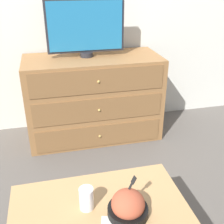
{
  "coord_description": "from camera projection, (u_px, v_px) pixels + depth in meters",
  "views": [
    {
      "loc": [
        -0.39,
        -2.87,
        1.52
      ],
      "look_at": [
        -0.06,
        -1.46,
        0.81
      ],
      "focal_mm": 45.0,
      "sensor_mm": 36.0,
      "label": 1
    }
  ],
  "objects": [
    {
      "name": "dresser",
      "position": [
        94.0,
        98.0,
        2.8
      ],
      "size": [
        1.29,
        0.59,
        0.83
      ],
      "color": "olive",
      "rests_on": "ground_plane"
    },
    {
      "name": "ground_plane",
      "position": [
        88.0,
        120.0,
        3.26
      ],
      "size": [
        12.0,
        12.0,
        0.0
      ],
      "primitive_type": "plane",
      "color": "#56514C"
    },
    {
      "name": "drink_cup",
      "position": [
        87.0,
        200.0,
        1.37
      ],
      "size": [
        0.07,
        0.07,
        0.12
      ],
      "color": "beige",
      "rests_on": "coffee_table"
    },
    {
      "name": "wall_back",
      "position": [
        83.0,
        0.0,
        2.7
      ],
      "size": [
        12.0,
        0.05,
        2.6
      ],
      "color": "silver",
      "rests_on": "ground_plane"
    },
    {
      "name": "tv",
      "position": [
        85.0,
        27.0,
        2.52
      ],
      "size": [
        0.71,
        0.12,
        0.52
      ],
      "color": "#232328",
      "rests_on": "dresser"
    },
    {
      "name": "coffee_table",
      "position": [
        101.0,
        224.0,
        1.39
      ],
      "size": [
        0.88,
        0.6,
        0.49
      ],
      "color": "tan",
      "rests_on": "ground_plane"
    },
    {
      "name": "takeout_bowl",
      "position": [
        128.0,
        206.0,
        1.32
      ],
      "size": [
        0.19,
        0.19,
        0.19
      ],
      "color": "black",
      "rests_on": "coffee_table"
    }
  ]
}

